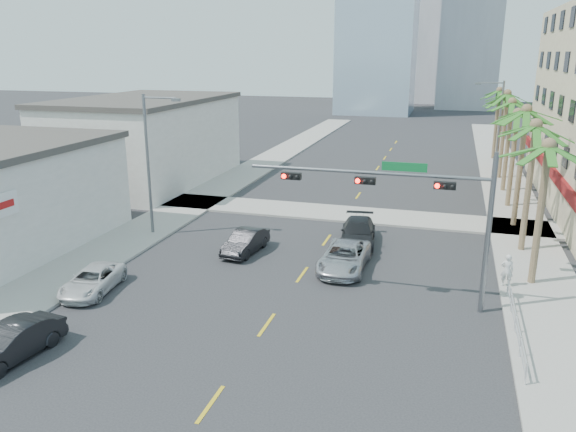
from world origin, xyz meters
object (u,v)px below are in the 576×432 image
at_px(car_parked_mid, 12,342).
at_px(pedestrian, 507,270).
at_px(car_parked_far, 92,281).
at_px(car_lane_center, 344,257).
at_px(traffic_signal_mast, 416,200).
at_px(car_lane_right, 358,232).
at_px(car_lane_left, 246,242).

distance_m(car_parked_mid, pedestrian, 22.66).
distance_m(car_parked_far, car_lane_center, 13.11).
distance_m(traffic_signal_mast, car_lane_center, 6.72).
distance_m(car_lane_right, pedestrian, 9.53).
height_order(car_parked_mid, car_parked_far, car_parked_mid).
bearing_deg(car_parked_far, car_parked_mid, -89.84).
relative_size(traffic_signal_mast, pedestrian, 6.67).
xyz_separation_m(traffic_signal_mast, car_lane_left, (-9.91, 4.47, -4.39)).
relative_size(traffic_signal_mast, car_lane_right, 2.18).
height_order(car_parked_mid, pedestrian, pedestrian).
bearing_deg(car_parked_mid, car_lane_right, 66.07).
bearing_deg(traffic_signal_mast, car_parked_mid, -146.69).
distance_m(car_parked_mid, car_lane_right, 20.25).
bearing_deg(car_lane_right, car_parked_far, -143.09).
distance_m(car_parked_mid, car_lane_center, 16.62).
bearing_deg(pedestrian, traffic_signal_mast, 36.75).
bearing_deg(car_lane_left, car_parked_mid, -101.88).
bearing_deg(car_lane_right, car_lane_center, -96.83).
xyz_separation_m(car_parked_far, pedestrian, (19.70, 6.22, 0.39)).
bearing_deg(pedestrian, car_parked_far, 18.95).
xyz_separation_m(car_lane_right, pedestrian, (8.30, -4.69, 0.24)).
relative_size(car_parked_far, car_lane_right, 0.84).
bearing_deg(car_lane_center, traffic_signal_mast, -42.44).
relative_size(traffic_signal_mast, car_lane_left, 2.74).
xyz_separation_m(traffic_signal_mast, car_parked_mid, (-14.31, -9.41, -4.36)).
bearing_deg(car_parked_mid, car_parked_far, 105.19).
bearing_deg(car_lane_left, car_lane_center, -3.67).
distance_m(car_lane_left, car_lane_center, 6.21).
xyz_separation_m(car_lane_center, car_lane_right, (0.00, 4.43, 0.02)).
distance_m(car_lane_center, car_lane_right, 4.43).
xyz_separation_m(car_parked_mid, car_lane_center, (10.53, 12.86, 0.01)).
height_order(traffic_signal_mast, car_lane_left, traffic_signal_mast).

